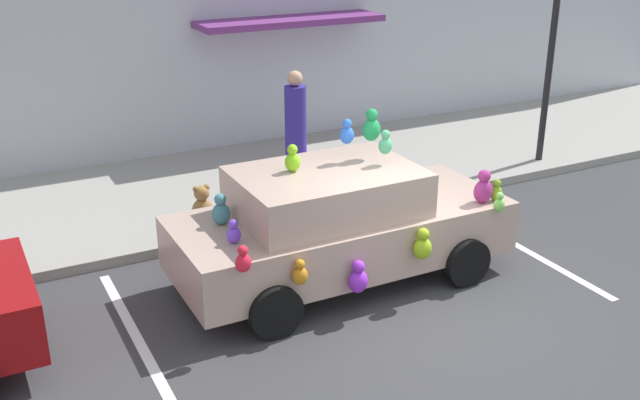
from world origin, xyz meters
name	(u,v)px	position (x,y,z in m)	size (l,w,h in m)	color
ground_plane	(433,313)	(0.00, 0.00, 0.00)	(60.00, 60.00, 0.00)	#38383A
sidewalk	(266,180)	(0.00, 5.00, 0.07)	(24.00, 4.00, 0.15)	gray
parking_stripe_front	(517,246)	(2.21, 1.00, 0.00)	(0.12, 3.60, 0.01)	silver
parking_stripe_rear	(139,342)	(-3.31, 1.00, 0.00)	(0.12, 3.60, 0.01)	silver
plush_covered_car	(338,224)	(-0.60, 1.29, 0.80)	(4.34, 2.05, 2.20)	tan
teddy_bear_on_sidewalk	(202,206)	(-1.67, 3.52, 0.44)	(0.32, 0.27, 0.62)	#9E723D
street_lamp_post	(552,43)	(4.90, 3.50, 2.31)	(0.28, 0.28, 3.48)	black
pedestrian_near_shopfront	(296,131)	(0.37, 4.54, 1.05)	(0.36, 0.36, 1.92)	#33268C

